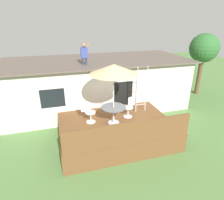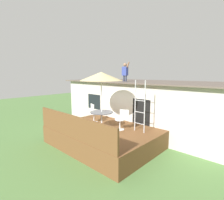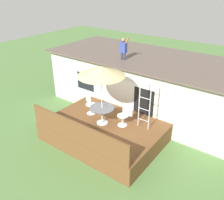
{
  "view_description": "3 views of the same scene",
  "coord_description": "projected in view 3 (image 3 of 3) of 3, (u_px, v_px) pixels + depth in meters",
  "views": [
    {
      "loc": [
        -2.21,
        -7.03,
        4.91
      ],
      "look_at": [
        0.19,
        1.16,
        1.33
      ],
      "focal_mm": 30.89,
      "sensor_mm": 36.0,
      "label": 1
    },
    {
      "loc": [
        5.51,
        -5.43,
        3.27
      ],
      "look_at": [
        -0.29,
        0.81,
        1.97
      ],
      "focal_mm": 27.91,
      "sensor_mm": 36.0,
      "label": 2
    },
    {
      "loc": [
        5.48,
        -6.97,
        6.37
      ],
      "look_at": [
        -0.16,
        0.68,
        1.57
      ],
      "focal_mm": 39.1,
      "sensor_mm": 36.0,
      "label": 3
    }
  ],
  "objects": [
    {
      "name": "deck",
      "position": [
        106.0,
        131.0,
        10.6
      ],
      "size": [
        4.77,
        3.58,
        0.8
      ],
      "primitive_type": "cube",
      "color": "brown",
      "rests_on": "ground"
    },
    {
      "name": "patio_table",
      "position": [
        102.0,
        111.0,
        10.15
      ],
      "size": [
        1.04,
        1.04,
        0.74
      ],
      "color": "silver",
      "rests_on": "deck"
    },
    {
      "name": "ground_plane",
      "position": [
        106.0,
        138.0,
        10.78
      ],
      "size": [
        40.0,
        40.0,
        0.0
      ],
      "primitive_type": "plane",
      "color": "#567F42"
    },
    {
      "name": "deck_railing",
      "position": [
        76.0,
        133.0,
        8.97
      ],
      "size": [
        4.67,
        0.08,
        0.9
      ],
      "primitive_type": "cube",
      "color": "brown",
      "rests_on": "deck"
    },
    {
      "name": "person_figure",
      "position": [
        123.0,
        47.0,
        11.46
      ],
      "size": [
        0.47,
        0.2,
        1.11
      ],
      "color": "#33384C",
      "rests_on": "house"
    },
    {
      "name": "house",
      "position": [
        147.0,
        83.0,
        12.73
      ],
      "size": [
        10.5,
        4.5,
        2.82
      ],
      "color": "beige",
      "rests_on": "ground"
    },
    {
      "name": "patio_chair_left",
      "position": [
        90.0,
        104.0,
        11.0
      ],
      "size": [
        0.6,
        0.44,
        0.92
      ],
      "rotation": [
        0.0,
        0.0,
        -0.35
      ],
      "color": "silver",
      "rests_on": "deck"
    },
    {
      "name": "patio_chair_right",
      "position": [
        124.0,
        116.0,
        10.03
      ],
      "size": [
        0.59,
        0.44,
        0.92
      ],
      "rotation": [
        0.0,
        0.0,
        -2.71
      ],
      "color": "silver",
      "rests_on": "deck"
    },
    {
      "name": "patio_umbrella",
      "position": [
        101.0,
        71.0,
        9.35
      ],
      "size": [
        1.9,
        1.9,
        2.54
      ],
      "color": "silver",
      "rests_on": "deck"
    },
    {
      "name": "step_ladder",
      "position": [
        144.0,
        104.0,
        9.61
      ],
      "size": [
        0.52,
        0.04,
        2.2
      ],
      "color": "silver",
      "rests_on": "deck"
    }
  ]
}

